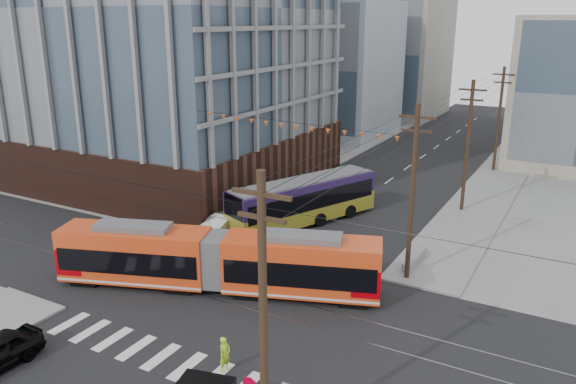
# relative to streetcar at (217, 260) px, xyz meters

# --- Properties ---
(ground) EXTENTS (160.00, 160.00, 0.00)m
(ground) POSITION_rel_streetcar_xyz_m (1.04, -4.16, -1.86)
(ground) COLOR slate
(office_building) EXTENTS (30.00, 25.00, 28.60)m
(office_building) POSITION_rel_streetcar_xyz_m (-20.96, 18.84, 12.44)
(office_building) COLOR #381E16
(office_building) RESTS_ON ground
(bg_bldg_nw_near) EXTENTS (18.00, 16.00, 18.00)m
(bg_bldg_nw_near) POSITION_rel_streetcar_xyz_m (-15.96, 47.84, 7.14)
(bg_bldg_nw_near) COLOR #8C99A5
(bg_bldg_nw_near) RESTS_ON ground
(bg_bldg_nw_far) EXTENTS (16.00, 18.00, 20.00)m
(bg_bldg_nw_far) POSITION_rel_streetcar_xyz_m (-12.96, 67.84, 8.14)
(bg_bldg_nw_far) COLOR gray
(bg_bldg_nw_far) RESTS_ON ground
(utility_pole_near) EXTENTS (0.30, 0.30, 11.00)m
(utility_pole_near) POSITION_rel_streetcar_xyz_m (9.54, -10.16, 3.64)
(utility_pole_near) COLOR black
(utility_pole_near) RESTS_ON ground
(utility_pole_far) EXTENTS (0.30, 0.30, 11.00)m
(utility_pole_far) POSITION_rel_streetcar_xyz_m (9.54, 51.84, 3.64)
(utility_pole_far) COLOR black
(utility_pole_far) RESTS_ON ground
(streetcar) EXTENTS (19.10, 9.05, 3.72)m
(streetcar) POSITION_rel_streetcar_xyz_m (0.00, 0.00, 0.00)
(streetcar) COLOR red
(streetcar) RESTS_ON ground
(city_bus) EXTENTS (7.71, 13.13, 3.70)m
(city_bus) POSITION_rel_streetcar_xyz_m (-0.81, 12.68, -0.01)
(city_bus) COLOR #261445
(city_bus) RESTS_ON ground
(parked_car_silver) EXTENTS (2.16, 5.08, 1.63)m
(parked_car_silver) POSITION_rel_streetcar_xyz_m (-4.72, 8.12, -1.04)
(parked_car_silver) COLOR silver
(parked_car_silver) RESTS_ON ground
(parked_car_white) EXTENTS (3.20, 5.01, 1.35)m
(parked_car_white) POSITION_rel_streetcar_xyz_m (-4.17, 16.21, -1.18)
(parked_car_white) COLOR silver
(parked_car_white) RESTS_ON ground
(parked_car_grey) EXTENTS (3.62, 5.64, 1.45)m
(parked_car_grey) POSITION_rel_streetcar_xyz_m (-5.02, 21.05, -1.14)
(parked_car_grey) COLOR #4E5255
(parked_car_grey) RESTS_ON ground
(pedestrian) EXTENTS (0.49, 0.68, 1.74)m
(pedestrian) POSITION_rel_streetcar_xyz_m (5.21, -6.58, -0.99)
(pedestrian) COLOR #BCE626
(pedestrian) RESTS_ON ground
(jersey_barrier) EXTENTS (0.86, 3.58, 0.71)m
(jersey_barrier) POSITION_rel_streetcar_xyz_m (9.34, 9.13, -1.50)
(jersey_barrier) COLOR slate
(jersey_barrier) RESTS_ON ground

